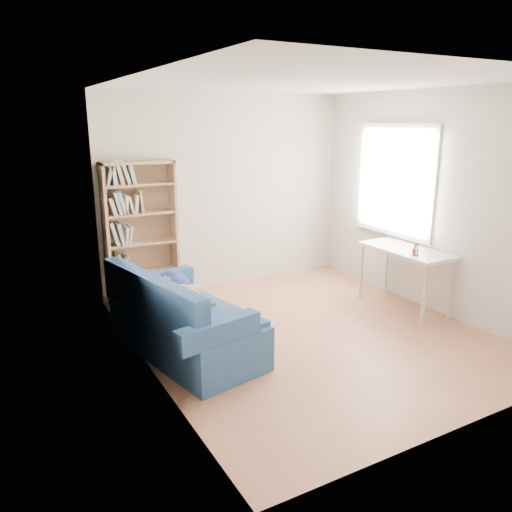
{
  "coord_description": "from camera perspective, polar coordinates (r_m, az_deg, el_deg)",
  "views": [
    {
      "loc": [
        -2.93,
        -4.14,
        2.25
      ],
      "look_at": [
        -0.45,
        0.34,
        0.85
      ],
      "focal_mm": 35.0,
      "sensor_mm": 36.0,
      "label": 1
    }
  ],
  "objects": [
    {
      "name": "sofa",
      "position": [
        5.02,
        -8.54,
        -7.42
      ],
      "size": [
        1.14,
        1.87,
        0.85
      ],
      "rotation": [
        0.0,
        0.0,
        0.2
      ],
      "color": "navy",
      "rests_on": "ground"
    },
    {
      "name": "desk",
      "position": [
        6.28,
        16.73,
        0.1
      ],
      "size": [
        0.53,
        1.16,
        0.75
      ],
      "color": "white",
      "rests_on": "ground"
    },
    {
      "name": "pen_cup",
      "position": [
        5.99,
        17.77,
        0.61
      ],
      "size": [
        0.08,
        0.08,
        0.15
      ],
      "color": "white",
      "rests_on": "desk"
    },
    {
      "name": "room_shell",
      "position": [
        5.19,
        7.07,
        8.4
      ],
      "size": [
        3.54,
        4.04,
        2.62
      ],
      "color": "silver",
      "rests_on": "ground"
    },
    {
      "name": "ground",
      "position": [
        5.54,
        5.88,
        -8.72
      ],
      "size": [
        4.0,
        4.0,
        0.0
      ],
      "primitive_type": "plane",
      "color": "#AA684C",
      "rests_on": "ground"
    },
    {
      "name": "bookshelf",
      "position": [
        6.38,
        -12.96,
        1.93
      ],
      "size": [
        0.89,
        0.28,
        1.77
      ],
      "color": "#AB7D5C",
      "rests_on": "ground"
    }
  ]
}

